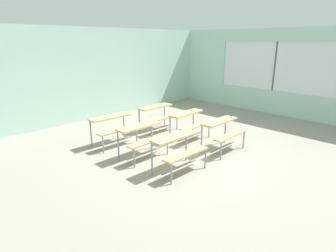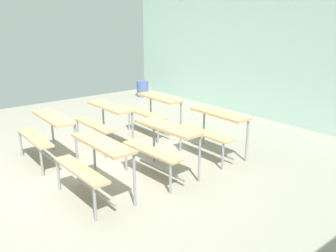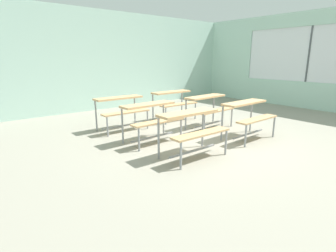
% 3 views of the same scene
% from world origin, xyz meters
% --- Properties ---
extents(ground, '(10.00, 9.00, 0.05)m').
position_xyz_m(ground, '(0.00, 0.00, -0.03)').
color(ground, gray).
extents(wall_back, '(10.00, 0.12, 3.00)m').
position_xyz_m(wall_back, '(0.00, 4.50, 1.50)').
color(wall_back, silver).
rests_on(wall_back, ground).
extents(desk_bench_r0c0, '(1.11, 0.61, 0.74)m').
position_xyz_m(desk_bench_r0c0, '(-0.89, -0.35, 0.56)').
color(desk_bench_r0c0, tan).
rests_on(desk_bench_r0c0, ground).
extents(desk_bench_r0c1, '(1.11, 0.61, 0.74)m').
position_xyz_m(desk_bench_r0c1, '(0.68, -0.34, 0.56)').
color(desk_bench_r0c1, tan).
rests_on(desk_bench_r0c1, ground).
extents(desk_bench_r1c0, '(1.11, 0.61, 0.74)m').
position_xyz_m(desk_bench_r1c0, '(-0.95, 0.71, 0.56)').
color(desk_bench_r1c0, tan).
rests_on(desk_bench_r1c0, ground).
extents(desk_bench_r1c1, '(1.13, 0.64, 0.74)m').
position_xyz_m(desk_bench_r1c1, '(0.70, 0.73, 0.56)').
color(desk_bench_r1c1, tan).
rests_on(desk_bench_r1c1, ground).
extents(desk_bench_r2c0, '(1.11, 0.60, 0.74)m').
position_xyz_m(desk_bench_r2c0, '(-0.97, 1.85, 0.56)').
color(desk_bench_r2c0, tan).
rests_on(desk_bench_r2c0, ground).
extents(desk_bench_r2c1, '(1.11, 0.61, 0.74)m').
position_xyz_m(desk_bench_r2c1, '(0.61, 1.88, 0.56)').
color(desk_bench_r2c1, tan).
rests_on(desk_bench_r2c1, ground).
extents(trash_bin, '(0.34, 0.34, 0.46)m').
position_xyz_m(trash_bin, '(-4.00, 3.67, 0.23)').
color(trash_bin, '#51609E').
rests_on(trash_bin, ground).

